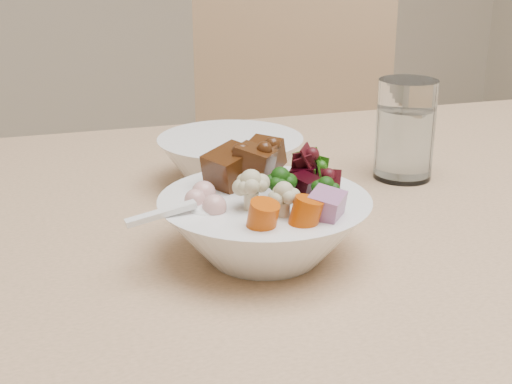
# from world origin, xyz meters

# --- Properties ---
(chair_far) EXTENTS (0.57, 0.57, 0.91)m
(chair_far) POSITION_xyz_m (-0.04, 0.89, 0.51)
(chair_far) COLOR tan
(chair_far) RESTS_ON ground
(food_bowl) EXTENTS (0.19, 0.19, 0.10)m
(food_bowl) POSITION_xyz_m (-0.46, 0.21, 0.79)
(food_bowl) COLOR white
(food_bowl) RESTS_ON dining_table
(soup_spoon) EXTENTS (0.09, 0.03, 0.02)m
(soup_spoon) POSITION_xyz_m (-0.53, 0.21, 0.81)
(soup_spoon) COLOR white
(soup_spoon) RESTS_ON food_bowl
(water_glass) EXTENTS (0.07, 0.07, 0.12)m
(water_glass) POSITION_xyz_m (-0.21, 0.33, 0.81)
(water_glass) COLOR white
(water_glass) RESTS_ON dining_table
(side_bowl) EXTENTS (0.17, 0.17, 0.06)m
(side_bowl) POSITION_xyz_m (-0.40, 0.40, 0.78)
(side_bowl) COLOR white
(side_bowl) RESTS_ON dining_table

